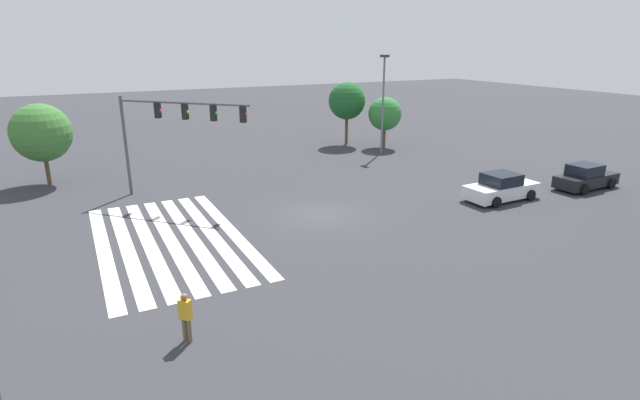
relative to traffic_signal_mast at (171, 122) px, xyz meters
The scene contains 10 objects.
ground_plane 9.78m from the traffic_signal_mast, 45.00° to the left, with size 153.28×153.28×0.00m, color #333338.
crosswalk_markings 7.78m from the traffic_signal_mast, 14.74° to the right, with size 12.28×6.30×0.01m.
traffic_signal_mast is the anchor object (origin of this frame).
car_0 25.14m from the traffic_signal_mast, 68.46° to the left, with size 2.06×4.38×1.56m.
car_1 19.08m from the traffic_signal_mast, 63.08° to the left, with size 2.20×4.52×1.57m.
pedestrian 15.44m from the traffic_signal_mast, 10.43° to the right, with size 0.41×0.41×1.62m.
street_light_pole_b 18.31m from the traffic_signal_mast, 106.72° to the left, with size 0.80×0.36×7.78m.
tree_corner_a 20.40m from the traffic_signal_mast, 110.58° to the left, with size 2.82×2.82×4.31m.
tree_corner_b 19.43m from the traffic_signal_mast, 120.16° to the left, with size 3.20×3.20×5.44m.
tree_corner_c 9.64m from the traffic_signal_mast, 135.73° to the right, with size 3.60×3.60×5.15m.
Camera 1 is at (22.23, -11.21, 8.72)m, focal length 28.00 mm.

